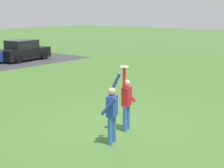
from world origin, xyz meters
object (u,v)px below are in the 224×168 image
object	(u,v)px
parked_car_black	(23,51)
person_catcher	(127,100)
frisbee_disc	(124,67)
field_cone_orange	(113,131)
person_defender	(112,111)

from	to	relation	value
parked_car_black	person_catcher	bearing A→B (deg)	-120.47
frisbee_disc	field_cone_orange	world-z (taller)	frisbee_disc
person_defender	parked_car_black	xyz separation A→B (m)	(8.33, 15.87, -0.25)
person_catcher	field_cone_orange	xyz separation A→B (m)	(-0.69, -0.03, -0.82)
parked_car_black	frisbee_disc	bearing A→B (deg)	-121.03
person_catcher	person_defender	world-z (taller)	person_catcher
frisbee_disc	field_cone_orange	distance (m)	1.99
frisbee_disc	field_cone_orange	size ratio (longest dim) A/B	0.80
field_cone_orange	person_defender	bearing A→B (deg)	-145.22
person_defender	field_cone_orange	bearing A→B (deg)	18.14
person_catcher	frisbee_disc	world-z (taller)	frisbee_disc
person_defender	parked_car_black	distance (m)	17.93
person_catcher	person_defender	size ratio (longest dim) A/B	1.02
person_defender	field_cone_orange	size ratio (longest dim) A/B	6.38
frisbee_disc	parked_car_black	world-z (taller)	frisbee_disc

